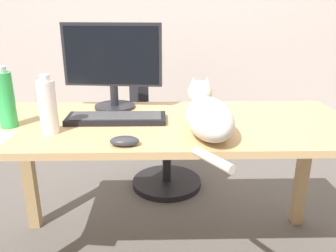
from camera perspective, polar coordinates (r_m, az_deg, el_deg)
The scene contains 8 objects.
desk at distance 1.60m, azimuth -0.01°, elevation -2.69°, with size 1.65×0.67×0.73m.
office_chair at distance 2.36m, azimuth -1.41°, elevation -1.52°, with size 0.49×0.48×0.90m.
monitor at distance 1.74m, azimuth -9.01°, elevation 10.09°, with size 0.48×0.20×0.41m.
keyboard at distance 1.58m, azimuth -8.39°, elevation 1.27°, with size 0.44×0.15×0.03m.
cat at distance 1.40m, azimuth 6.52°, elevation 1.77°, with size 0.21×0.61×0.20m.
computer_mouse at distance 1.31m, azimuth -7.09°, elevation -2.43°, with size 0.11×0.06×0.04m, color #333338.
water_bottle at distance 1.47m, azimuth -18.96°, elevation 3.02°, with size 0.07×0.07×0.24m.
spray_bottle at distance 1.61m, azimuth -24.90°, elevation 3.96°, with size 0.07×0.07×0.26m.
Camera 1 is at (-0.03, -1.48, 1.23)m, focal length 37.49 mm.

